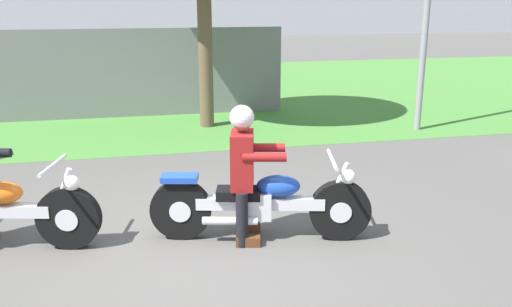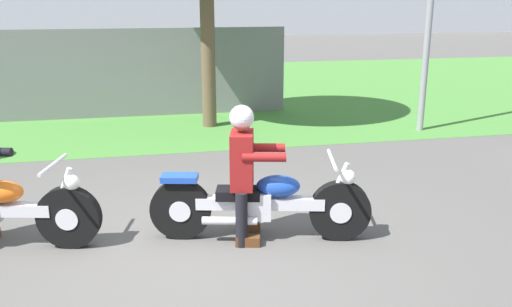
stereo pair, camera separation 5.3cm
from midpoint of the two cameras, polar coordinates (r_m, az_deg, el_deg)
name	(u,v)px [view 2 (the right image)]	position (r m, az deg, el deg)	size (l,w,h in m)	color
ground	(203,251)	(5.36, -5.37, -10.25)	(120.00, 120.00, 0.00)	#565451
grass_verge	(161,92)	(14.50, -9.89, 6.45)	(60.00, 12.00, 0.01)	#478438
motorcycle_lead	(261,203)	(5.45, 0.79, -5.30)	(2.20, 0.81, 0.87)	black
rider_lead	(244,163)	(5.32, -1.01, -1.00)	(0.62, 0.55, 1.39)	black
fence_segment	(117,74)	(11.43, -14.34, 8.19)	(7.00, 0.06, 1.80)	slate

